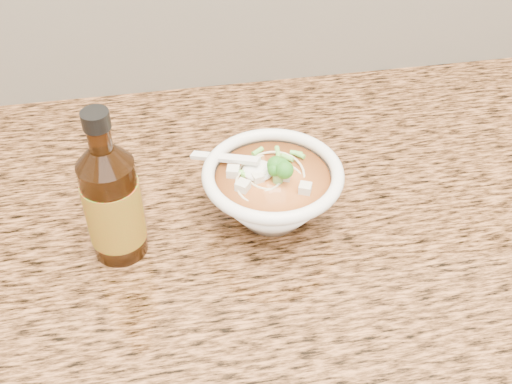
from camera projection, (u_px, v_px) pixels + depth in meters
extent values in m
cube|color=#A0643A|center=(349.00, 217.00, 0.82)|extent=(4.00, 0.68, 0.04)
cylinder|color=white|center=(272.00, 214.00, 0.79)|extent=(0.07, 0.07, 0.01)
torus|color=white|center=(273.00, 174.00, 0.75)|extent=(0.17, 0.17, 0.02)
torus|color=beige|center=(280.00, 183.00, 0.74)|extent=(0.10, 0.10, 0.00)
torus|color=beige|center=(284.00, 175.00, 0.76)|extent=(0.06, 0.06, 0.00)
torus|color=beige|center=(280.00, 175.00, 0.76)|extent=(0.09, 0.09, 0.00)
torus|color=beige|center=(273.00, 182.00, 0.75)|extent=(0.12, 0.12, 0.00)
torus|color=beige|center=(271.00, 175.00, 0.76)|extent=(0.07, 0.07, 0.00)
torus|color=beige|center=(267.00, 179.00, 0.76)|extent=(0.11, 0.11, 0.00)
cube|color=silver|center=(244.00, 173.00, 0.75)|extent=(0.01, 0.01, 0.01)
cube|color=silver|center=(253.00, 161.00, 0.77)|extent=(0.02, 0.02, 0.01)
cube|color=silver|center=(236.00, 170.00, 0.75)|extent=(0.02, 0.02, 0.01)
cube|color=silver|center=(267.00, 161.00, 0.77)|extent=(0.02, 0.02, 0.01)
cube|color=silver|center=(234.00, 167.00, 0.76)|extent=(0.02, 0.02, 0.01)
cube|color=silver|center=(248.00, 193.00, 0.72)|extent=(0.02, 0.02, 0.01)
ellipsoid|color=#196014|center=(278.00, 171.00, 0.73)|extent=(0.03, 0.03, 0.03)
cylinder|color=#76D552|center=(260.00, 184.00, 0.73)|extent=(0.01, 0.02, 0.01)
cylinder|color=#76D552|center=(251.00, 173.00, 0.75)|extent=(0.01, 0.02, 0.01)
cylinder|color=#76D552|center=(306.00, 177.00, 0.74)|extent=(0.01, 0.02, 0.01)
cylinder|color=#76D552|center=(272.00, 192.00, 0.72)|extent=(0.02, 0.01, 0.01)
cylinder|color=#76D552|center=(295.00, 160.00, 0.77)|extent=(0.02, 0.02, 0.01)
cylinder|color=#76D552|center=(228.00, 174.00, 0.75)|extent=(0.01, 0.02, 0.01)
cylinder|color=#76D552|center=(279.00, 189.00, 0.73)|extent=(0.01, 0.02, 0.01)
cylinder|color=#76D552|center=(237.00, 160.00, 0.77)|extent=(0.02, 0.01, 0.01)
ellipsoid|color=white|center=(258.00, 171.00, 0.75)|extent=(0.04, 0.04, 0.01)
cube|color=white|center=(225.00, 158.00, 0.76)|extent=(0.08, 0.06, 0.02)
cylinder|color=#321806|center=(114.00, 209.00, 0.71)|extent=(0.07, 0.07, 0.13)
cylinder|color=#321806|center=(99.00, 138.00, 0.64)|extent=(0.03, 0.03, 0.03)
cylinder|color=black|center=(96.00, 120.00, 0.63)|extent=(0.03, 0.03, 0.02)
cylinder|color=red|center=(114.00, 210.00, 0.71)|extent=(0.07, 0.07, 0.08)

